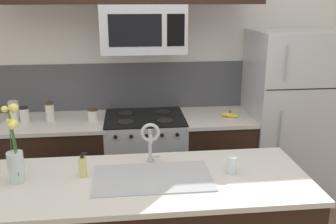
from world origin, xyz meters
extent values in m
cube|color=silver|center=(0.30, 1.28, 1.30)|extent=(5.20, 0.10, 2.60)
cube|color=#4C4C51|center=(0.00, 1.22, 1.15)|extent=(3.28, 0.01, 0.48)
cube|color=black|center=(-0.85, 0.90, 0.44)|extent=(0.93, 0.62, 0.88)
cube|color=beige|center=(-0.85, 0.90, 0.89)|extent=(0.96, 0.65, 0.03)
cube|color=black|center=(0.71, 0.90, 0.44)|extent=(0.66, 0.62, 0.88)
cube|color=beige|center=(0.71, 0.90, 0.89)|extent=(0.69, 0.65, 0.03)
cube|color=#B7BABF|center=(0.00, 0.90, 0.46)|extent=(0.76, 0.62, 0.91)
cube|color=black|center=(0.00, 0.90, 0.92)|extent=(0.76, 0.62, 0.01)
cylinder|color=black|center=(-0.18, 0.76, 0.93)|extent=(0.15, 0.15, 0.01)
cylinder|color=black|center=(0.18, 0.76, 0.93)|extent=(0.15, 0.15, 0.01)
cylinder|color=black|center=(-0.18, 1.04, 0.93)|extent=(0.15, 0.15, 0.01)
cylinder|color=black|center=(0.18, 1.04, 0.93)|extent=(0.15, 0.15, 0.01)
cylinder|color=black|center=(-0.27, 0.58, 0.85)|extent=(0.03, 0.02, 0.03)
cylinder|color=black|center=(-0.14, 0.58, 0.85)|extent=(0.03, 0.02, 0.03)
cylinder|color=black|center=(0.00, 0.58, 0.85)|extent=(0.03, 0.02, 0.03)
cylinder|color=black|center=(0.14, 0.58, 0.85)|extent=(0.03, 0.02, 0.03)
cylinder|color=black|center=(0.27, 0.58, 0.85)|extent=(0.03, 0.02, 0.03)
cube|color=#B7BABF|center=(0.00, 0.88, 1.76)|extent=(0.74, 0.40, 0.42)
cube|color=black|center=(-0.07, 0.68, 1.76)|extent=(0.45, 0.00, 0.27)
cube|color=black|center=(0.27, 0.68, 1.76)|extent=(0.15, 0.00, 0.27)
cube|color=#B7BABF|center=(1.47, 0.92, 0.86)|extent=(0.87, 0.72, 1.72)
cube|color=black|center=(1.47, 0.56, 1.24)|extent=(0.83, 0.00, 0.01)
cylinder|color=#99999E|center=(1.21, 0.54, 1.48)|extent=(0.01, 0.01, 0.31)
cylinder|color=#99999E|center=(1.21, 0.54, 0.72)|extent=(0.01, 0.01, 0.66)
cylinder|color=silver|center=(-1.21, 0.93, 1.00)|extent=(0.10, 0.10, 0.18)
cylinder|color=#B2B2B7|center=(-1.21, 0.93, 1.10)|extent=(0.09, 0.09, 0.02)
cylinder|color=silver|center=(-1.11, 0.89, 0.98)|extent=(0.08, 0.08, 0.13)
cylinder|color=black|center=(-1.11, 0.89, 1.05)|extent=(0.08, 0.08, 0.01)
cylinder|color=silver|center=(-0.89, 0.93, 0.99)|extent=(0.08, 0.08, 0.16)
cylinder|color=#4C331E|center=(-0.89, 0.93, 1.08)|extent=(0.08, 0.08, 0.02)
cylinder|color=silver|center=(-0.49, 0.88, 0.96)|extent=(0.10, 0.10, 0.10)
cylinder|color=#4C331E|center=(-0.49, 0.88, 1.02)|extent=(0.10, 0.10, 0.01)
ellipsoid|color=yellow|center=(0.82, 0.83, 0.93)|extent=(0.17, 0.10, 0.05)
ellipsoid|color=yellow|center=(0.82, 0.85, 0.93)|extent=(0.18, 0.05, 0.05)
ellipsoid|color=yellow|center=(0.83, 0.83, 0.93)|extent=(0.18, 0.06, 0.07)
ellipsoid|color=yellow|center=(0.83, 0.85, 0.93)|extent=(0.17, 0.10, 0.07)
cylinder|color=brown|center=(0.82, 0.84, 0.96)|extent=(0.02, 0.02, 0.03)
cube|color=beige|center=(-0.04, -0.35, 0.89)|extent=(2.08, 0.81, 0.03)
cube|color=#ADAFB5|center=(-0.01, -0.35, 0.91)|extent=(0.76, 0.43, 0.01)
cube|color=#ADAFB5|center=(-0.18, -0.35, 0.84)|extent=(0.30, 0.33, 0.15)
cube|color=#ADAFB5|center=(0.17, -0.35, 0.84)|extent=(0.30, 0.33, 0.15)
cylinder|color=#B7BABF|center=(-0.01, -0.09, 0.92)|extent=(0.04, 0.04, 0.02)
cylinder|color=#B7BABF|center=(-0.01, -0.09, 1.04)|extent=(0.02, 0.02, 0.22)
torus|color=#B7BABF|center=(-0.01, -0.15, 1.15)|extent=(0.13, 0.02, 0.13)
cylinder|color=#B7BABF|center=(-0.01, -0.20, 1.12)|extent=(0.02, 0.02, 0.06)
cube|color=#B7BABF|center=(0.03, -0.09, 0.95)|extent=(0.07, 0.01, 0.01)
cylinder|color=#DBCC75|center=(-0.46, -0.27, 0.98)|extent=(0.05, 0.05, 0.13)
cylinder|color=black|center=(-0.46, -0.27, 1.05)|extent=(0.02, 0.02, 0.02)
cube|color=black|center=(-0.44, -0.27, 1.07)|extent=(0.03, 0.01, 0.01)
cylinder|color=silver|center=(0.51, -0.33, 0.97)|extent=(0.07, 0.07, 0.12)
cylinder|color=silver|center=(-0.86, -0.30, 1.01)|extent=(0.10, 0.10, 0.20)
cylinder|color=silver|center=(-0.86, -0.30, 0.95)|extent=(0.09, 0.09, 0.06)
cylinder|color=#386B2D|center=(-0.85, -0.33, 1.13)|extent=(0.03, 0.05, 0.33)
sphere|color=#EFE066|center=(-0.84, -0.35, 1.30)|extent=(0.05, 0.05, 0.05)
cylinder|color=#386B2D|center=(-0.85, -0.31, 1.14)|extent=(0.03, 0.02, 0.33)
sphere|color=#EFE066|center=(-0.83, -0.32, 1.30)|extent=(0.05, 0.05, 0.05)
cylinder|color=#386B2D|center=(-0.86, -0.29, 1.14)|extent=(0.01, 0.03, 0.34)
sphere|color=#EFE066|center=(-0.86, -0.28, 1.31)|extent=(0.05, 0.05, 0.05)
cylinder|color=#386B2D|center=(-0.88, -0.29, 1.18)|extent=(0.04, 0.04, 0.41)
sphere|color=#EFE066|center=(-0.89, -0.27, 1.38)|extent=(0.04, 0.04, 0.04)
cylinder|color=#386B2D|center=(-0.85, -0.29, 1.18)|extent=(0.03, 0.04, 0.41)
sphere|color=#EFE066|center=(-0.84, -0.27, 1.39)|extent=(0.06, 0.06, 0.06)
camera|label=1|loc=(-0.15, -2.52, 2.03)|focal=40.00mm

